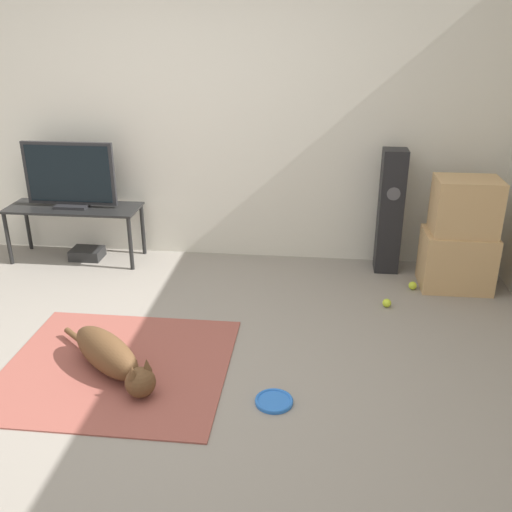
{
  "coord_description": "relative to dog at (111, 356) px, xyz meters",
  "views": [
    {
      "loc": [
        0.97,
        -2.84,
        2.04
      ],
      "look_at": [
        0.55,
        0.97,
        0.45
      ],
      "focal_mm": 40.0,
      "sensor_mm": 36.0,
      "label": 1
    }
  ],
  "objects": [
    {
      "name": "tv_stand",
      "position": [
        -0.94,
        1.77,
        0.31
      ],
      "size": [
        1.18,
        0.43,
        0.5
      ],
      "color": "black",
      "rests_on": "ground_plane"
    },
    {
      "name": "tennis_ball_by_boxes",
      "position": [
        1.79,
        1.1,
        -0.1
      ],
      "size": [
        0.07,
        0.07,
        0.07
      ],
      "color": "#C6E033",
      "rests_on": "ground_plane"
    },
    {
      "name": "game_console",
      "position": [
        -0.87,
        1.78,
        -0.08
      ],
      "size": [
        0.28,
        0.22,
        0.09
      ],
      "color": "black",
      "rests_on": "ground_plane"
    },
    {
      "name": "ground_plane",
      "position": [
        0.24,
        -0.04,
        -0.13
      ],
      "size": [
        12.0,
        12.0,
        0.0
      ],
      "primitive_type": "plane",
      "color": "gray"
    },
    {
      "name": "frisbee",
      "position": [
        1.02,
        -0.18,
        -0.12
      ],
      "size": [
        0.22,
        0.22,
        0.03
      ],
      "color": "blue",
      "rests_on": "ground_plane"
    },
    {
      "name": "floor_speaker",
      "position": [
        1.85,
        1.83,
        0.4
      ],
      "size": [
        0.2,
        0.2,
        1.07
      ],
      "color": "black",
      "rests_on": "ground_plane"
    },
    {
      "name": "wall_back",
      "position": [
        0.24,
        2.06,
        1.14
      ],
      "size": [
        8.0,
        0.06,
        2.55
      ],
      "color": "beige",
      "rests_on": "ground_plane"
    },
    {
      "name": "dog",
      "position": [
        0.0,
        0.0,
        0.0
      ],
      "size": [
        0.81,
        0.7,
        0.25
      ],
      "color": "brown",
      "rests_on": "area_rug"
    },
    {
      "name": "tv",
      "position": [
        -0.94,
        1.77,
        0.65
      ],
      "size": [
        0.81,
        0.2,
        0.58
      ],
      "color": "#232326",
      "rests_on": "tv_stand"
    },
    {
      "name": "tennis_ball_near_speaker",
      "position": [
        2.03,
        1.44,
        -0.1
      ],
      "size": [
        0.07,
        0.07,
        0.07
      ],
      "color": "#C6E033",
      "rests_on": "ground_plane"
    },
    {
      "name": "cardboard_box_lower",
      "position": [
        2.37,
        1.54,
        0.1
      ],
      "size": [
        0.56,
        0.4,
        0.47
      ],
      "color": "tan",
      "rests_on": "ground_plane"
    },
    {
      "name": "area_rug",
      "position": [
        -0.0,
        0.08,
        -0.13
      ],
      "size": [
        1.41,
        1.29,
        0.01
      ],
      "color": "#934C42",
      "rests_on": "ground_plane"
    },
    {
      "name": "cardboard_box_upper",
      "position": [
        2.38,
        1.54,
        0.56
      ],
      "size": [
        0.49,
        0.36,
        0.45
      ],
      "color": "tan",
      "rests_on": "cardboard_box_lower"
    }
  ]
}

